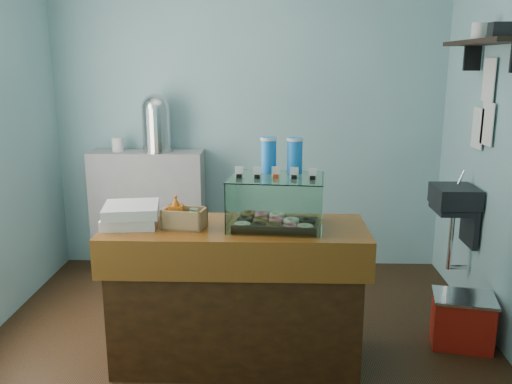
{
  "coord_description": "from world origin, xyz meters",
  "views": [
    {
      "loc": [
        0.22,
        -3.4,
        1.87
      ],
      "look_at": [
        0.12,
        -0.15,
        1.09
      ],
      "focal_mm": 38.0,
      "sensor_mm": 36.0,
      "label": 1
    }
  ],
  "objects_px": {
    "red_cooler": "(462,320)",
    "counter": "(236,294)",
    "display_case": "(276,198)",
    "coffee_urn": "(156,122)"
  },
  "relations": [
    {
      "from": "display_case",
      "to": "red_cooler",
      "type": "xyz_separation_m",
      "value": [
        1.26,
        0.2,
        -0.89
      ]
    },
    {
      "from": "counter",
      "to": "display_case",
      "type": "distance_m",
      "value": 0.66
    },
    {
      "from": "coffee_urn",
      "to": "red_cooler",
      "type": "height_order",
      "value": "coffee_urn"
    },
    {
      "from": "coffee_urn",
      "to": "display_case",
      "type": "bearing_deg",
      "value": -55.6
    },
    {
      "from": "display_case",
      "to": "coffee_urn",
      "type": "bearing_deg",
      "value": 129.86
    },
    {
      "from": "red_cooler",
      "to": "counter",
      "type": "bearing_deg",
      "value": -159.28
    },
    {
      "from": "display_case",
      "to": "coffee_urn",
      "type": "relative_size",
      "value": 1.18
    },
    {
      "from": "display_case",
      "to": "counter",
      "type": "bearing_deg",
      "value": -166.41
    },
    {
      "from": "display_case",
      "to": "red_cooler",
      "type": "height_order",
      "value": "display_case"
    },
    {
      "from": "coffee_urn",
      "to": "red_cooler",
      "type": "relative_size",
      "value": 1.12
    }
  ]
}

